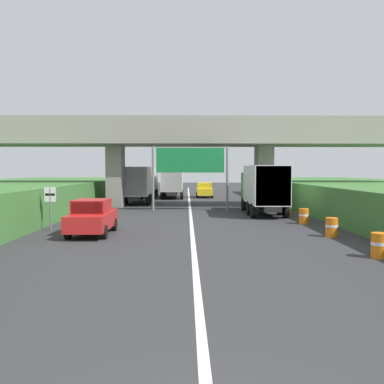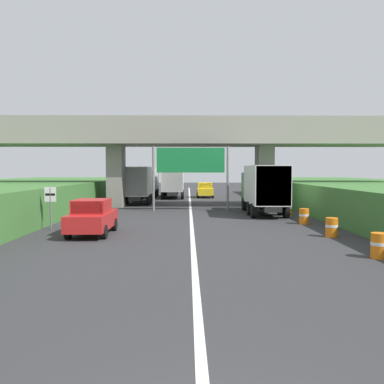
# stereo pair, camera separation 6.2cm
# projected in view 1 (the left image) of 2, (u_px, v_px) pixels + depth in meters

# --- Properties ---
(lane_centre_stripe) EXTENTS (0.20, 89.21, 0.01)m
(lane_centre_stripe) POSITION_uv_depth(u_px,v_px,m) (191.00, 214.00, 28.49)
(lane_centre_stripe) COLOR white
(lane_centre_stripe) RESTS_ON ground
(overpass_bridge) EXTENTS (40.00, 4.80, 7.44)m
(overpass_bridge) POSITION_uv_depth(u_px,v_px,m) (190.00, 141.00, 34.34)
(overpass_bridge) COLOR gray
(overpass_bridge) RESTS_ON ground
(overhead_highway_sign) EXTENTS (5.88, 0.18, 4.94)m
(overhead_highway_sign) POSITION_uv_depth(u_px,v_px,m) (190.00, 164.00, 30.94)
(overhead_highway_sign) COLOR slate
(overhead_highway_sign) RESTS_ON ground
(speed_limit_sign) EXTENTS (0.60, 0.08, 2.23)m
(speed_limit_sign) POSITION_uv_depth(u_px,v_px,m) (50.00, 202.00, 21.10)
(speed_limit_sign) COLOR slate
(speed_limit_sign) RESTS_ON ground
(truck_green) EXTENTS (2.44, 7.30, 3.44)m
(truck_green) POSITION_uv_depth(u_px,v_px,m) (263.00, 187.00, 28.56)
(truck_green) COLOR black
(truck_green) RESTS_ON ground
(truck_black) EXTENTS (2.44, 7.30, 3.44)m
(truck_black) POSITION_uv_depth(u_px,v_px,m) (147.00, 181.00, 47.24)
(truck_black) COLOR black
(truck_black) RESTS_ON ground
(truck_white) EXTENTS (2.44, 7.30, 3.44)m
(truck_white) POSITION_uv_depth(u_px,v_px,m) (139.00, 183.00, 38.15)
(truck_white) COLOR black
(truck_white) RESTS_ON ground
(truck_silver) EXTENTS (2.44, 7.30, 3.44)m
(truck_silver) POSITION_uv_depth(u_px,v_px,m) (173.00, 181.00, 45.69)
(truck_silver) COLOR black
(truck_silver) RESTS_ON ground
(car_yellow) EXTENTS (1.86, 4.10, 1.72)m
(car_yellow) POSITION_uv_depth(u_px,v_px,m) (204.00, 190.00, 46.58)
(car_yellow) COLOR gold
(car_yellow) RESTS_ON ground
(car_red) EXTENTS (1.86, 4.10, 1.72)m
(car_red) POSITION_uv_depth(u_px,v_px,m) (92.00, 217.00, 19.49)
(car_red) COLOR red
(car_red) RESTS_ON ground
(construction_barrel_1) EXTENTS (0.57, 0.57, 0.90)m
(construction_barrel_1) POSITION_uv_depth(u_px,v_px,m) (379.00, 245.00, 14.29)
(construction_barrel_1) COLOR orange
(construction_barrel_1) RESTS_ON ground
(construction_barrel_2) EXTENTS (0.57, 0.57, 0.90)m
(construction_barrel_2) POSITION_uv_depth(u_px,v_px,m) (332.00, 227.00, 18.86)
(construction_barrel_2) COLOR orange
(construction_barrel_2) RESTS_ON ground
(construction_barrel_3) EXTENTS (0.57, 0.57, 0.90)m
(construction_barrel_3) POSITION_uv_depth(u_px,v_px,m) (304.00, 216.00, 23.42)
(construction_barrel_3) COLOR orange
(construction_barrel_3) RESTS_ON ground
(construction_barrel_4) EXTENTS (0.57, 0.57, 0.90)m
(construction_barrel_4) POSITION_uv_depth(u_px,v_px,m) (287.00, 209.00, 27.99)
(construction_barrel_4) COLOR orange
(construction_barrel_4) RESTS_ON ground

